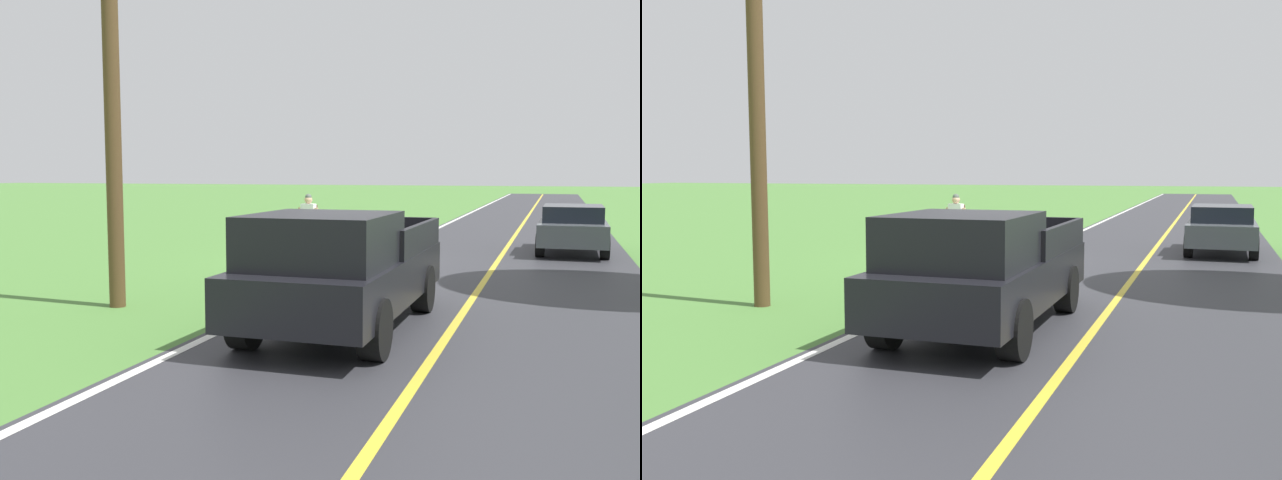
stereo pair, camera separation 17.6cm
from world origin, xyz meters
TOP-DOWN VIEW (x-y plane):
  - ground_plane at (0.00, 0.00)m, footprint 200.00×200.00m
  - road_surface at (-4.06, 0.00)m, footprint 6.91×120.00m
  - lane_edge_line at (-0.79, 0.00)m, footprint 0.16×117.60m
  - lane_centre_line at (-4.06, 0.00)m, footprint 0.14×117.60m
  - hitchhiker_walking at (1.31, -1.12)m, footprint 0.62×0.52m
  - suitcase_carried at (1.73, -1.06)m, footprint 0.47×0.22m
  - pickup_truck_passing at (-2.48, 8.16)m, footprint 2.11×5.41m
  - sedan_near_oncoming at (-5.97, -3.77)m, footprint 1.99×4.43m
  - utility_pole_roadside at (1.84, 7.57)m, footprint 0.28×0.28m

SIDE VIEW (x-z plane):
  - ground_plane at x=0.00m, z-range 0.00..0.00m
  - road_surface at x=-4.06m, z-range 0.00..0.00m
  - lane_edge_line at x=-0.79m, z-range 0.00..0.01m
  - lane_centre_line at x=-4.06m, z-range 0.00..0.01m
  - suitcase_carried at x=1.73m, z-range 0.00..0.51m
  - sedan_near_oncoming at x=-5.97m, z-range 0.05..1.46m
  - pickup_truck_passing at x=-2.48m, z-range 0.06..1.88m
  - hitchhiker_walking at x=1.31m, z-range 0.11..1.85m
  - utility_pole_roadside at x=1.84m, z-range 0.00..7.53m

